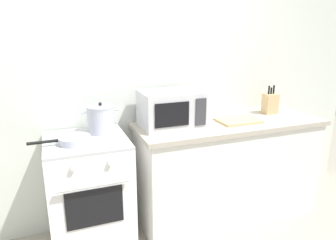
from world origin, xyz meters
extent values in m
cube|color=silver|center=(0.30, 0.97, 1.25)|extent=(4.40, 0.10, 2.50)
cube|color=white|center=(0.90, 0.62, 0.44)|extent=(1.64, 0.56, 0.88)
cube|color=#ADA393|center=(0.90, 0.62, 0.90)|extent=(1.70, 0.60, 0.04)
cube|color=white|center=(-0.35, 0.60, 0.45)|extent=(0.60, 0.60, 0.90)
cube|color=#B7B7BC|center=(-0.35, 0.60, 0.91)|extent=(0.60, 0.60, 0.02)
cube|color=black|center=(-0.35, 0.30, 0.52)|extent=(0.39, 0.01, 0.28)
cylinder|color=silver|center=(-0.35, 0.27, 0.70)|extent=(0.48, 0.02, 0.02)
cylinder|color=silver|center=(-0.47, 0.29, 0.84)|extent=(0.04, 0.02, 0.04)
cylinder|color=silver|center=(-0.23, 0.29, 0.84)|extent=(0.04, 0.02, 0.04)
cylinder|color=silver|center=(-0.21, 0.72, 1.02)|extent=(0.21, 0.21, 0.20)
cylinder|color=silver|center=(-0.21, 0.72, 1.13)|extent=(0.21, 0.21, 0.01)
sphere|color=black|center=(-0.21, 0.72, 1.15)|extent=(0.03, 0.03, 0.03)
cylinder|color=silver|center=(-0.34, 0.72, 1.09)|extent=(0.05, 0.01, 0.01)
cylinder|color=silver|center=(-0.09, 0.72, 1.09)|extent=(0.05, 0.01, 0.01)
cylinder|color=silver|center=(-0.43, 0.53, 0.95)|extent=(0.22, 0.22, 0.05)
cylinder|color=black|center=(-0.64, 0.53, 0.96)|extent=(0.20, 0.02, 0.02)
cube|color=silver|center=(0.36, 0.68, 1.07)|extent=(0.50, 0.36, 0.30)
cube|color=black|center=(0.30, 0.50, 1.07)|extent=(0.28, 0.01, 0.19)
cube|color=#38383D|center=(0.54, 0.50, 1.07)|extent=(0.09, 0.01, 0.22)
cube|color=tan|center=(0.96, 0.60, 0.93)|extent=(0.36, 0.26, 0.02)
cube|color=tan|center=(1.41, 0.74, 1.02)|extent=(0.13, 0.10, 0.19)
cylinder|color=black|center=(1.38, 0.74, 1.15)|extent=(0.02, 0.02, 0.08)
cylinder|color=black|center=(1.41, 0.74, 1.14)|extent=(0.02, 0.02, 0.06)
cylinder|color=black|center=(1.44, 0.74, 1.15)|extent=(0.02, 0.02, 0.08)
camera|label=1|loc=(-0.55, -1.64, 1.68)|focal=33.19mm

